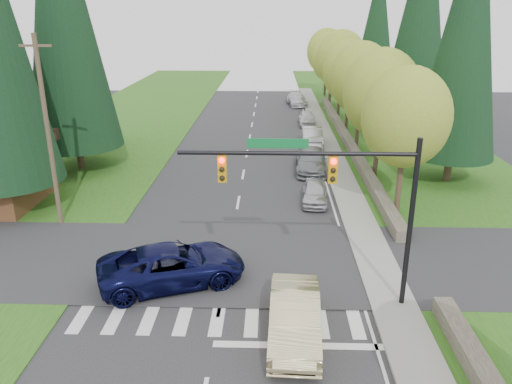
{
  "coord_description": "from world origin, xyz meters",
  "views": [
    {
      "loc": [
        1.96,
        -12.73,
        11.02
      ],
      "look_at": [
        1.26,
        9.73,
        2.8
      ],
      "focal_mm": 35.0,
      "sensor_mm": 36.0,
      "label": 1
    }
  ],
  "objects_px": {
    "parked_car_b": "(311,161)",
    "parked_car_a": "(315,193)",
    "parked_car_e": "(297,99)",
    "suv_navy": "(172,265)",
    "parked_car_d": "(307,118)",
    "sedan_champagne": "(295,317)",
    "parked_car_c": "(312,137)"
  },
  "relations": [
    {
      "from": "sedan_champagne",
      "to": "parked_car_b",
      "type": "xyz_separation_m",
      "value": [
        2.02,
        19.69,
        -0.04
      ]
    },
    {
      "from": "sedan_champagne",
      "to": "parked_car_c",
      "type": "distance_m",
      "value": 26.89
    },
    {
      "from": "parked_car_a",
      "to": "parked_car_e",
      "type": "xyz_separation_m",
      "value": [
        0.42,
        32.89,
        0.11
      ]
    },
    {
      "from": "sedan_champagne",
      "to": "parked_car_e",
      "type": "bearing_deg",
      "value": 89.47
    },
    {
      "from": "sedan_champagne",
      "to": "parked_car_e",
      "type": "height_order",
      "value": "sedan_champagne"
    },
    {
      "from": "suv_navy",
      "to": "parked_car_e",
      "type": "relative_size",
      "value": 1.2
    },
    {
      "from": "parked_car_d",
      "to": "sedan_champagne",
      "type": "bearing_deg",
      "value": -93.75
    },
    {
      "from": "parked_car_d",
      "to": "parked_car_c",
      "type": "bearing_deg",
      "value": -90.1
    },
    {
      "from": "parked_car_b",
      "to": "parked_car_e",
      "type": "xyz_separation_m",
      "value": [
        0.19,
        26.53,
        -0.04
      ]
    },
    {
      "from": "parked_car_a",
      "to": "parked_car_c",
      "type": "bearing_deg",
      "value": 91.37
    },
    {
      "from": "sedan_champagne",
      "to": "parked_car_c",
      "type": "height_order",
      "value": "sedan_champagne"
    },
    {
      "from": "parked_car_c",
      "to": "parked_car_d",
      "type": "xyz_separation_m",
      "value": [
        0.12,
        8.29,
        -0.09
      ]
    },
    {
      "from": "sedan_champagne",
      "to": "parked_car_e",
      "type": "relative_size",
      "value": 0.98
    },
    {
      "from": "suv_navy",
      "to": "parked_car_a",
      "type": "distance_m",
      "value": 11.89
    },
    {
      "from": "parked_car_e",
      "to": "suv_navy",
      "type": "bearing_deg",
      "value": -106.64
    },
    {
      "from": "suv_navy",
      "to": "parked_car_a",
      "type": "height_order",
      "value": "suv_navy"
    },
    {
      "from": "suv_navy",
      "to": "parked_car_a",
      "type": "bearing_deg",
      "value": -55.43
    },
    {
      "from": "sedan_champagne",
      "to": "suv_navy",
      "type": "distance_m",
      "value": 6.18
    },
    {
      "from": "parked_car_a",
      "to": "parked_car_c",
      "type": "height_order",
      "value": "parked_car_c"
    },
    {
      "from": "parked_car_c",
      "to": "parked_car_e",
      "type": "distance_m",
      "value": 19.46
    },
    {
      "from": "sedan_champagne",
      "to": "parked_car_c",
      "type": "relative_size",
      "value": 1.05
    },
    {
      "from": "parked_car_c",
      "to": "parked_car_d",
      "type": "distance_m",
      "value": 8.29
    },
    {
      "from": "parked_car_b",
      "to": "parked_car_a",
      "type": "bearing_deg",
      "value": -90.22
    },
    {
      "from": "suv_navy",
      "to": "parked_car_d",
      "type": "bearing_deg",
      "value": -34.29
    },
    {
      "from": "sedan_champagne",
      "to": "parked_car_b",
      "type": "relative_size",
      "value": 0.93
    },
    {
      "from": "sedan_champagne",
      "to": "parked_car_c",
      "type": "bearing_deg",
      "value": 86.61
    },
    {
      "from": "sedan_champagne",
      "to": "parked_car_a",
      "type": "distance_m",
      "value": 13.45
    },
    {
      "from": "parked_car_e",
      "to": "parked_car_c",
      "type": "bearing_deg",
      "value": -95.8
    },
    {
      "from": "suv_navy",
      "to": "parked_car_e",
      "type": "distance_m",
      "value": 43.23
    },
    {
      "from": "parked_car_a",
      "to": "parked_car_d",
      "type": "relative_size",
      "value": 0.92
    },
    {
      "from": "parked_car_d",
      "to": "parked_car_e",
      "type": "distance_m",
      "value": 11.18
    },
    {
      "from": "suv_navy",
      "to": "parked_car_d",
      "type": "distance_m",
      "value": 32.4
    }
  ]
}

